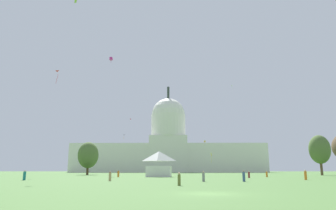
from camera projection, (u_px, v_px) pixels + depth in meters
name	position (u px, v px, depth m)	size (l,w,h in m)	color
ground_plane	(209.00, 194.00, 22.90)	(800.00, 800.00, 0.00)	#4C7538
capitol_building	(168.00, 148.00, 221.89)	(136.59, 24.83, 62.74)	silver
event_tent	(159.00, 164.00, 79.90)	(6.93, 5.33, 6.52)	white
tree_west_near	(88.00, 155.00, 114.25)	(10.14, 10.48, 11.94)	#4C3823
tree_east_near	(320.00, 149.00, 102.63)	(9.62, 9.45, 13.20)	brown
person_maroon_deep_crowd	(249.00, 175.00, 68.31)	(0.53, 0.53, 1.51)	maroon
person_tan_edge_east	(110.00, 177.00, 49.80)	(0.55, 0.55, 1.52)	tan
person_orange_near_tent	(118.00, 174.00, 76.85)	(0.51, 0.51, 1.72)	orange
person_grey_near_tree_east	(204.00, 177.00, 46.62)	(0.41, 0.41, 1.57)	gray
person_teal_lawn_far_right	(24.00, 176.00, 53.20)	(0.63, 0.63, 1.67)	#1E757A
person_orange_back_center	(306.00, 175.00, 54.77)	(0.46, 0.46, 1.77)	orange
person_olive_mid_center	(179.00, 179.00, 34.77)	(0.44, 0.44, 1.50)	olive
person_denim_lawn_far_left	(244.00, 177.00, 46.55)	(0.48, 0.48, 1.66)	#3D5684
person_orange_front_right	(267.00, 174.00, 77.11)	(0.55, 0.55, 1.53)	orange
kite_black_mid	(125.00, 135.00, 166.60)	(1.12, 1.26, 2.26)	black
kite_red_mid	(59.00, 72.00, 89.02)	(1.17, 1.05, 3.82)	red
kite_pink_mid	(131.00, 119.00, 196.37)	(0.88, 0.89, 0.71)	pink
kite_yellow_low	(211.00, 155.00, 140.81)	(0.50, 1.11, 4.35)	yellow
kite_magenta_high	(111.00, 59.00, 119.56)	(1.28, 1.31, 2.35)	#D1339E
kite_gold_mid	(205.00, 141.00, 181.68)	(1.17, 1.17, 2.26)	gold
kite_white_high	(231.00, 86.00, 184.92)	(1.12, 1.84, 4.03)	white
kite_lime_high	(76.00, 1.00, 79.14)	(0.59, 0.50, 1.30)	#8CD133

